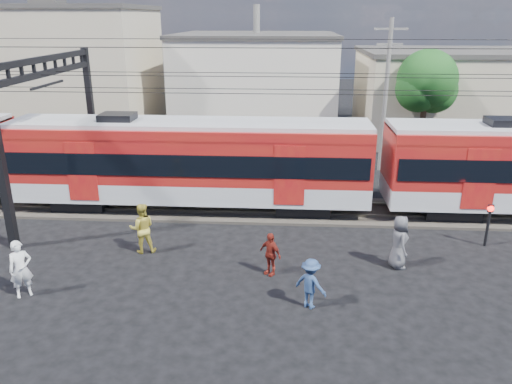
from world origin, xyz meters
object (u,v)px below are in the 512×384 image
Objects in this scene: pedestrian_a at (21,269)px; crossing_signal at (489,218)px; pedestrian_c at (311,284)px; commuter_train at (195,160)px.

pedestrian_a is 16.92m from crossing_signal.
commuter_train is at bearing -25.39° from pedestrian_c.
crossing_signal is (7.05, 4.83, 0.39)m from pedestrian_c.
commuter_train is 28.99× the size of crossing_signal.
pedestrian_c is (9.19, -0.09, -0.14)m from pedestrian_a.
pedestrian_a reaches higher than crossing_signal.
pedestrian_c is at bearing -36.29° from pedestrian_a.
crossing_signal is (12.00, -3.18, -1.20)m from commuter_train.
crossing_signal reaches higher than pedestrian_c.
commuter_train is 26.27× the size of pedestrian_a.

